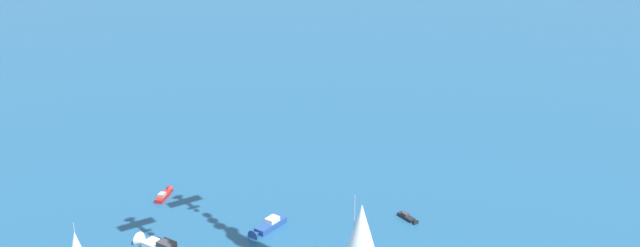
{
  "coord_description": "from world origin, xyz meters",
  "views": [
    {
      "loc": [
        -62.01,
        -91.31,
        73.06
      ],
      "look_at": [
        -0.07,
        0.55,
        29.94
      ],
      "focal_mm": 43.55,
      "sensor_mm": 36.0,
      "label": 1
    }
  ],
  "objects_px": {
    "motorboat_far_port": "(266,227)",
    "motorboat_outer_ring_a": "(409,218)",
    "sailboat_far_stbd": "(361,234)",
    "motorboat_outer_ring_c": "(164,195)",
    "motorboat_offshore": "(158,246)"
  },
  "relations": [
    {
      "from": "sailboat_far_stbd",
      "to": "motorboat_outer_ring_a",
      "type": "height_order",
      "value": "sailboat_far_stbd"
    },
    {
      "from": "motorboat_far_port",
      "to": "motorboat_outer_ring_a",
      "type": "xyz_separation_m",
      "value": [
        25.35,
        -11.97,
        -0.31
      ]
    },
    {
      "from": "sailboat_far_stbd",
      "to": "motorboat_offshore",
      "type": "distance_m",
      "value": 37.43
    },
    {
      "from": "motorboat_far_port",
      "to": "motorboat_outer_ring_a",
      "type": "relative_size",
      "value": 1.83
    },
    {
      "from": "motorboat_offshore",
      "to": "motorboat_outer_ring_a",
      "type": "bearing_deg",
      "value": -20.08
    },
    {
      "from": "sailboat_far_stbd",
      "to": "motorboat_outer_ring_a",
      "type": "bearing_deg",
      "value": 24.2
    },
    {
      "from": "sailboat_far_stbd",
      "to": "motorboat_outer_ring_c",
      "type": "height_order",
      "value": "sailboat_far_stbd"
    },
    {
      "from": "motorboat_far_port",
      "to": "motorboat_outer_ring_c",
      "type": "height_order",
      "value": "motorboat_far_port"
    },
    {
      "from": "motorboat_outer_ring_a",
      "to": "motorboat_far_port",
      "type": "bearing_deg",
      "value": 154.71
    },
    {
      "from": "motorboat_far_port",
      "to": "sailboat_far_stbd",
      "type": "xyz_separation_m",
      "value": [
        7.54,
        -19.98,
        5.47
      ]
    },
    {
      "from": "motorboat_offshore",
      "to": "motorboat_far_port",
      "type": "bearing_deg",
      "value": -13.01
    },
    {
      "from": "motorboat_offshore",
      "to": "motorboat_outer_ring_a",
      "type": "relative_size",
      "value": 2.26
    },
    {
      "from": "motorboat_outer_ring_c",
      "to": "motorboat_offshore",
      "type": "bearing_deg",
      "value": -116.27
    },
    {
      "from": "motorboat_outer_ring_c",
      "to": "sailboat_far_stbd",
      "type": "bearing_deg",
      "value": -67.96
    },
    {
      "from": "motorboat_outer_ring_a",
      "to": "motorboat_outer_ring_c",
      "type": "height_order",
      "value": "motorboat_outer_ring_c"
    }
  ]
}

